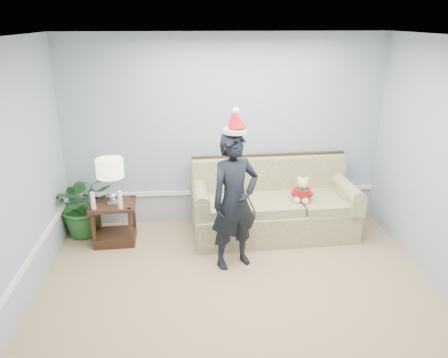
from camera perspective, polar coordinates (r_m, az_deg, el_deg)
room_shell at (r=3.82m, az=3.27°, el=-3.09°), size 4.54×5.04×2.74m
wainscot_trim at (r=5.28m, az=-11.62°, el=-7.35°), size 4.49×4.99×0.06m
sofa at (r=6.16m, az=6.31°, el=-3.73°), size 2.25×1.05×1.04m
side_table at (r=6.08m, az=-14.07°, el=-6.08°), size 0.61×0.52×0.57m
table_lamp at (r=5.74m, az=-14.66°, el=1.14°), size 0.35×0.35×0.62m
candle_pair at (r=5.74m, az=-15.08°, el=-2.79°), size 0.40×0.06×0.23m
houseplant at (r=6.32m, az=-17.84°, el=-3.12°), size 0.97×0.89×0.91m
man at (r=5.13m, az=1.39°, el=-2.95°), size 0.72×0.61×1.67m
santa_hat at (r=4.85m, az=1.47°, el=7.59°), size 0.35×0.38×0.31m
teddy_bear at (r=5.92m, az=10.19°, el=-1.73°), size 0.27×0.28×0.36m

